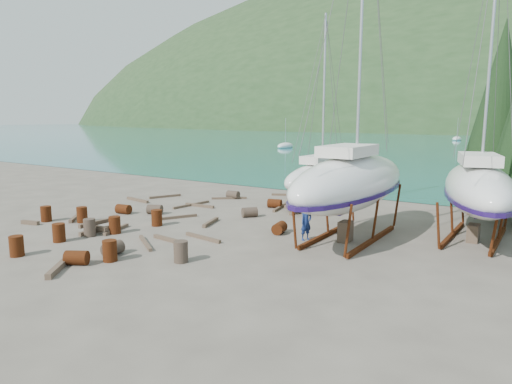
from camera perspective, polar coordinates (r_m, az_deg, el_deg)
The scene contains 46 objects.
ground at distance 22.66m, azimuth -6.44°, elevation -5.65°, with size 600.00×600.00×0.00m, color #574F45.
far_house_left at distance 219.63m, azimuth 14.01°, elevation 8.26°, with size 6.60×5.60×5.60m.
far_house_center at distance 209.54m, azimuth 24.45°, elevation 7.68°, with size 6.60×5.60×5.60m.
cypress_back_left at distance 30.89m, azimuth 28.19°, elevation 9.77°, with size 4.14×4.14×11.50m.
moored_boat_left at distance 88.68m, azimuth 3.69°, elevation 5.76°, with size 2.00×5.00×6.05m.
moored_boat_far at distance 128.75m, azimuth 23.81°, elevation 6.09°, with size 2.00×5.00×6.05m.
large_sailboat_near at distance 22.11m, azimuth 11.83°, elevation 1.29°, with size 3.24×11.10×17.48m.
large_sailboat_far at distance 24.03m, azimuth 26.04°, elevation 0.53°, with size 5.30×10.27×15.61m.
small_sailboat_shore at distance 29.70m, azimuth 7.93°, elevation 1.83°, with size 2.76×7.73×12.19m.
worker at distance 21.97m, azimuth 6.28°, elevation -3.81°, with size 0.63×0.41×1.72m, color navy.
drum_0 at distance 28.40m, azimuth -24.77°, elevation -2.49°, with size 0.58×0.58×0.88m, color #5D3110.
drum_1 at distance 20.55m, azimuth -17.46°, elevation -6.75°, with size 0.58×0.58×0.88m, color #2D2823.
drum_2 at distance 29.02m, azimuth -16.23°, elevation -2.07°, with size 0.58×0.58×0.88m, color #5D3110.
drum_3 at distance 21.93m, azimuth -27.75°, elevation -6.00°, with size 0.58×0.58×0.88m, color #5D3110.
drum_4 at distance 29.71m, azimuth 2.35°, elevation -1.44°, with size 0.58×0.58×0.88m, color #5D3110.
drum_5 at distance 18.90m, azimuth -9.38°, elevation -7.37°, with size 0.58×0.58×0.88m, color #2D2823.
drum_6 at distance 23.20m, azimuth 2.95°, elevation -4.51°, with size 0.58×0.58×0.88m, color #5D3110.
drum_7 at distance 19.71m, azimuth -17.81°, elevation -7.00°, with size 0.58×0.58×0.88m, color #5D3110.
drum_8 at distance 27.37m, azimuth -20.92°, elevation -2.66°, with size 0.58×0.58×0.88m, color #5D3110.
drum_9 at distance 33.09m, azimuth -2.89°, elevation -0.34°, with size 0.58×0.58×0.88m, color #2D2823.
drum_10 at distance 23.56m, azimuth -23.41°, elevation -4.69°, with size 0.58×0.58×0.88m, color #5D3110.
drum_11 at distance 26.96m, azimuth -0.80°, elevation -2.54°, with size 0.58×0.58×0.88m, color #2D2823.
drum_12 at distance 19.72m, azimuth -21.51°, elevation -7.65°, with size 0.58×0.58×0.88m, color #5D3110.
drum_13 at distance 24.24m, azimuth -17.25°, elevation -3.95°, with size 0.58×0.58×0.88m, color #5D3110.
drum_14 at distance 25.34m, azimuth -12.30°, elevation -3.18°, with size 0.58×0.58×0.88m, color #5D3110.
drum_15 at distance 28.46m, azimuth -12.54°, elevation -2.13°, with size 0.58×0.58×0.88m, color #2D2823.
drum_16 at distance 24.06m, azimuth -20.08°, elevation -4.20°, with size 0.58×0.58×0.88m, color #2D2823.
timber_0 at distance 32.96m, azimuth -3.37°, elevation -0.77°, with size 0.14×2.54×0.14m, color brown.
timber_2 at distance 33.14m, azimuth -14.60°, elevation -0.96°, with size 0.19×2.50×0.19m, color brown.
timber_3 at distance 21.89m, azimuth -13.66°, elevation -6.20°, with size 0.15×2.58×0.15m, color brown.
timber_4 at distance 30.29m, azimuth -7.06°, elevation -1.69°, with size 0.17×2.25×0.17m, color brown.
timber_5 at distance 22.30m, azimuth -6.65°, elevation -5.68°, with size 0.16×2.38×0.16m, color brown.
timber_6 at distance 33.02m, azimuth 9.08°, elevation -0.81°, with size 0.19×1.87×0.19m, color brown.
timber_7 at distance 22.35m, azimuth -11.21°, elevation -5.75°, with size 0.17×1.69×0.17m, color brown.
timber_8 at distance 25.38m, azimuth -5.70°, elevation -3.79°, with size 0.19×2.02×0.19m, color brown.
timber_9 at distance 34.37m, azimuth 4.25°, elevation -0.35°, with size 0.15×2.76×0.15m, color brown.
timber_10 at distance 29.78m, azimuth 3.17°, elevation -1.83°, with size 0.16×3.16×0.16m, color brown.
timber_11 at distance 27.01m, azimuth -9.90°, elevation -3.12°, with size 0.15×2.49×0.15m, color brown.
timber_12 at distance 24.79m, azimuth -17.06°, elevation -4.50°, with size 0.17×2.14×0.17m, color brown.
timber_13 at distance 28.04m, azimuth -26.39°, elevation -3.44°, with size 0.22×1.12×0.22m, color brown.
timber_14 at distance 28.57m, azimuth -21.58°, elevation -2.93°, with size 0.18×2.50×0.18m, color brown.
timber_15 at distance 30.72m, azimuth -8.06°, elevation -1.58°, with size 0.15×3.13×0.15m, color brown.
timber_16 at distance 19.57m, azimuth -23.24°, elevation -8.44°, with size 0.23×2.67×0.23m, color brown.
timber_17 at distance 34.23m, azimuth -11.29°, elevation -0.54°, with size 0.16×2.42×0.16m, color brown.
timber_pile_fore at distance 24.72m, azimuth -19.50°, elevation -4.15°, with size 1.80×1.80×0.60m.
timber_pile_aft at distance 28.22m, azimuth 5.21°, elevation -2.03°, with size 1.80×1.80×0.60m.
Camera 1 is at (14.14, -16.72, 5.82)m, focal length 32.00 mm.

